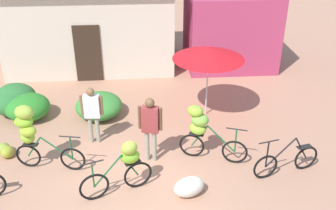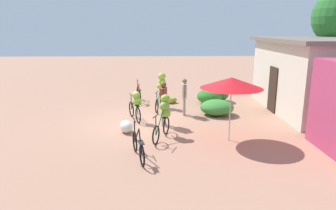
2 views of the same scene
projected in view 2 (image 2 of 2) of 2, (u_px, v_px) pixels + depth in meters
The scene contains 16 objects.
ground_plane at pixel (140, 122), 12.43m from camera, with size 60.00×60.00×0.00m, color tan.
building_low at pixel (310, 75), 13.72m from camera, with size 6.46×3.72×3.23m.
hedge_bush_front_left at pixel (215, 94), 15.86m from camera, with size 1.15×1.32×0.82m, color #2B6C32.
hedge_bush_front_right at pixel (217, 93), 15.83m from camera, with size 1.23×1.23×0.87m, color #2E6F33.
hedge_bush_mid at pixel (209, 96), 15.40m from camera, with size 1.28×1.23×0.74m, color #2D7F28.
hedge_bush_by_door at pixel (217, 107), 13.41m from camera, with size 1.35×1.45×0.66m, color #3B8836.
market_umbrella at pixel (232, 83), 9.95m from camera, with size 2.02×2.02×2.13m.
bicycle_leftmost at pixel (139, 95), 15.80m from camera, with size 1.74×0.34×1.04m.
bicycle_near_pile at pixel (161, 87), 14.44m from camera, with size 1.69×0.55×1.65m.
bicycle_center_loaded at pixel (136, 104), 12.39m from camera, with size 1.56×0.67×1.25m.
bicycle_by_shop at pixel (164, 112), 10.61m from camera, with size 1.61×0.71×1.44m.
bicycle_rightmost at pixel (138, 147), 8.89m from camera, with size 1.67×0.47×1.02m.
banana_pile_on_ground at pixel (172, 100), 15.53m from camera, with size 0.53×0.59×0.29m.
produce_sack at pixel (126, 126), 11.18m from camera, with size 0.70×0.44×0.44m, color silver.
person_vendor at pixel (163, 99), 11.77m from camera, with size 0.57×0.29×1.71m.
person_bystander at pixel (184, 93), 13.22m from camera, with size 0.58×0.23×1.58m.
Camera 2 is at (11.93, 0.76, 3.65)m, focal length 33.30 mm.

